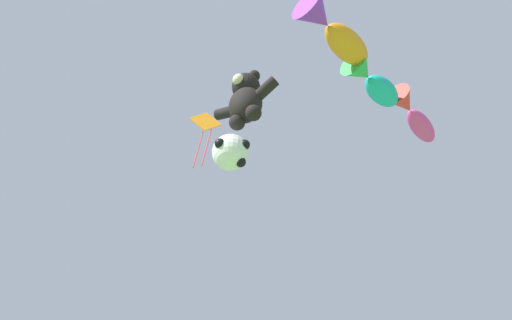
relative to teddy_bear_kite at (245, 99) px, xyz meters
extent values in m
ellipsoid|color=black|center=(0.00, 0.01, -0.23)|extent=(0.81, 0.69, 0.99)
sphere|color=black|center=(0.00, 0.01, 0.50)|extent=(0.68, 0.68, 0.68)
sphere|color=beige|center=(0.00, -0.28, 0.45)|extent=(0.28, 0.28, 0.28)
sphere|color=black|center=(-0.24, 0.01, 0.77)|extent=(0.28, 0.28, 0.28)
cylinder|color=black|center=(-0.59, 0.01, -0.06)|extent=(0.59, 0.26, 0.46)
sphere|color=black|center=(-0.22, 0.01, -0.70)|extent=(0.37, 0.37, 0.37)
sphere|color=black|center=(0.24, 0.01, 0.77)|extent=(0.28, 0.28, 0.28)
cylinder|color=black|center=(0.59, 0.01, -0.06)|extent=(0.59, 0.26, 0.46)
sphere|color=black|center=(0.22, 0.01, -0.70)|extent=(0.37, 0.37, 0.37)
sphere|color=white|center=(-0.50, 0.18, -1.36)|extent=(0.81, 0.81, 0.81)
sphere|color=black|center=(-0.13, 0.18, -1.36)|extent=(0.23, 0.23, 0.23)
sphere|color=black|center=(-0.58, 0.43, -1.10)|extent=(0.23, 0.23, 0.23)
sphere|color=black|center=(-0.50, -0.19, -1.42)|extent=(0.23, 0.23, 0.23)
sphere|color=black|center=(-0.32, 0.31, -1.66)|extent=(0.23, 0.23, 0.23)
ellipsoid|color=orange|center=(2.16, 1.54, 2.50)|extent=(1.03, 1.66, 0.67)
cone|color=purple|center=(1.96, 0.35, 2.50)|extent=(1.11, 1.01, 0.98)
sphere|color=black|center=(2.25, 2.03, 2.68)|extent=(0.17, 0.17, 0.17)
ellipsoid|color=#19ADB2|center=(2.26, 3.47, 2.55)|extent=(0.92, 1.38, 0.61)
cone|color=green|center=(2.10, 2.50, 2.55)|extent=(1.01, 0.84, 0.90)
sphere|color=black|center=(2.33, 3.87, 2.71)|extent=(0.16, 0.16, 0.16)
ellipsoid|color=#E53F9E|center=(2.63, 5.56, 2.81)|extent=(0.67, 1.52, 0.52)
cone|color=red|center=(2.58, 4.41, 2.81)|extent=(0.79, 0.85, 0.76)
sphere|color=black|center=(2.65, 6.04, 2.95)|extent=(0.13, 0.13, 0.13)
cube|color=orange|center=(-2.81, 1.61, 3.00)|extent=(0.69, 0.83, 1.05)
cylinder|color=red|center=(-2.95, 1.59, 1.75)|extent=(0.03, 0.25, 1.83)
cylinder|color=red|center=(-2.68, 1.66, 1.74)|extent=(0.03, 0.25, 1.84)
camera|label=1|loc=(4.04, -5.21, -9.44)|focal=35.00mm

